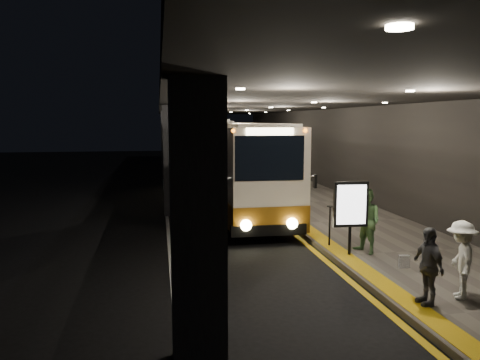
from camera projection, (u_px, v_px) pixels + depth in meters
ground at (224, 236)px, 15.38m from camera, size 90.00×90.00×0.00m
lane_line_white at (166, 210)px, 19.96m from camera, size 0.12×50.00×0.01m
kerb_stripe_yellow at (261, 207)px, 20.66m from camera, size 0.18×50.00×0.01m
sidewalk at (313, 203)px, 21.06m from camera, size 4.50×50.00×0.15m
tactile_strip at (272, 203)px, 20.73m from camera, size 0.50×50.00×0.01m
terminal_wall at (362, 138)px, 21.07m from camera, size 0.10×50.00×6.00m
support_columns at (173, 160)px, 18.76m from camera, size 0.80×24.80×4.40m
canopy at (265, 101)px, 20.11m from camera, size 9.00×50.00×0.40m
coach_main at (238, 171)px, 19.36m from camera, size 2.58×11.56×3.58m
coach_second at (203, 150)px, 31.88m from camera, size 2.58×11.97×3.76m
passenger_boarding at (302, 204)px, 16.22m from camera, size 0.46×0.61×1.51m
passenger_waiting_green at (366, 221)px, 12.79m from camera, size 0.81×1.01×1.80m
passenger_waiting_white at (461, 260)px, 9.56m from camera, size 0.87×1.15×1.62m
passenger_waiting_grey at (428, 266)px, 9.22m from camera, size 0.49×0.93×1.57m
bag_polka at (404, 262)px, 11.60m from camera, size 0.27×0.15×0.31m
info_sign at (351, 206)px, 12.56m from camera, size 0.95×0.15×2.01m
stanchion_post at (330, 226)px, 13.61m from camera, size 0.05×0.05×1.16m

